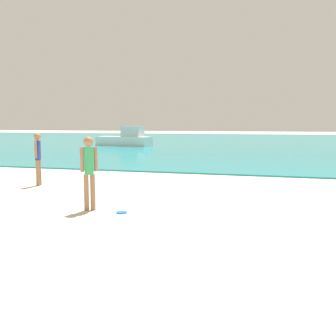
{
  "coord_description": "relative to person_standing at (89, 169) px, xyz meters",
  "views": [
    {
      "loc": [
        2.13,
        -4.03,
        1.96
      ],
      "look_at": [
        -0.59,
        5.41,
        0.84
      ],
      "focal_mm": 41.02,
      "sensor_mm": 36.0,
      "label": 1
    }
  ],
  "objects": [
    {
      "name": "person_standing",
      "position": [
        0.0,
        0.0,
        0.0
      ],
      "size": [
        0.33,
        0.26,
        1.69
      ],
      "rotation": [
        0.0,
        0.0,
        0.61
      ],
      "color": "#936B4C",
      "rests_on": "ground"
    },
    {
      "name": "frisbee",
      "position": [
        0.81,
        -0.06,
        -0.95
      ],
      "size": [
        0.24,
        0.24,
        0.03
      ],
      "primitive_type": "cylinder",
      "color": "blue",
      "rests_on": "ground"
    },
    {
      "name": "ground",
      "position": [
        1.98,
        -3.75,
        -0.96
      ],
      "size": [
        200.0,
        200.0,
        0.0
      ],
      "primitive_type": "plane",
      "color": "beige"
    },
    {
      "name": "person_distant",
      "position": [
        -3.25,
        2.76,
        -0.0
      ],
      "size": [
        0.22,
        0.38,
        1.68
      ],
      "rotation": [
        0.0,
        0.0,
        4.95
      ],
      "color": "#936B4C",
      "rests_on": "ground"
    },
    {
      "name": "water",
      "position": [
        1.98,
        36.89,
        -0.93
      ],
      "size": [
        160.0,
        60.0,
        0.06
      ],
      "primitive_type": "cube",
      "color": "teal",
      "rests_on": "ground"
    },
    {
      "name": "boat_near",
      "position": [
        -8.92,
        23.84,
        -0.31
      ],
      "size": [
        5.2,
        2.4,
        1.7
      ],
      "rotation": [
        0.0,
        0.0,
        2.98
      ],
      "color": "white",
      "rests_on": "water"
    }
  ]
}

